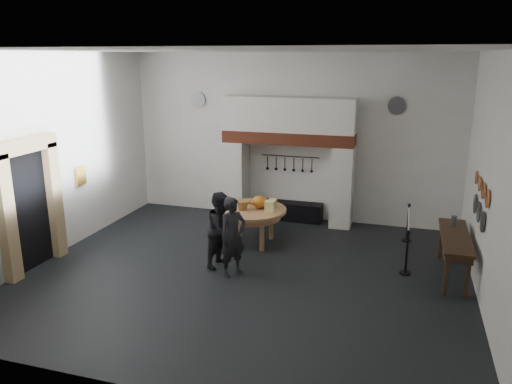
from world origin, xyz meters
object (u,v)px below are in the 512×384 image
(barrier_post_near, at_px, (407,253))
(visitor_near, at_px, (233,237))
(side_table, at_px, (455,237))
(visitor_far, at_px, (222,229))
(iron_range, at_px, (288,211))
(barrier_post_far, at_px, (408,223))
(work_table, at_px, (250,210))

(barrier_post_near, bearing_deg, visitor_near, -162.30)
(side_table, xyz_separation_m, barrier_post_near, (-0.91, -0.15, -0.42))
(visitor_far, bearing_deg, iron_range, 2.79)
(visitor_near, xyz_separation_m, barrier_post_far, (3.42, 3.09, -0.39))
(iron_range, height_order, side_table, side_table)
(side_table, bearing_deg, barrier_post_far, 116.20)
(work_table, distance_m, side_table, 4.59)
(visitor_far, relative_size, barrier_post_near, 1.82)
(side_table, relative_size, barrier_post_near, 2.44)
(barrier_post_far, bearing_deg, visitor_far, -144.84)
(work_table, xyz_separation_m, side_table, (4.55, -0.61, 0.03))
(visitor_near, relative_size, visitor_far, 1.02)
(work_table, relative_size, side_table, 0.78)
(side_table, bearing_deg, visitor_near, -164.07)
(visitor_near, height_order, barrier_post_near, visitor_near)
(visitor_far, bearing_deg, barrier_post_far, -41.64)
(work_table, distance_m, barrier_post_far, 3.86)
(visitor_near, bearing_deg, barrier_post_near, -35.96)
(visitor_near, height_order, visitor_far, visitor_near)
(side_table, bearing_deg, visitor_far, -169.97)
(iron_range, bearing_deg, barrier_post_near, -40.93)
(side_table, height_order, barrier_post_far, same)
(visitor_near, relative_size, side_table, 0.76)
(work_table, height_order, visitor_near, visitor_near)
(iron_range, height_order, visitor_far, visitor_far)
(iron_range, bearing_deg, side_table, -32.57)
(iron_range, relative_size, visitor_far, 1.16)
(visitor_near, bearing_deg, side_table, -37.73)
(visitor_far, bearing_deg, visitor_near, -121.80)
(work_table, height_order, visitor_far, visitor_far)
(iron_range, distance_m, barrier_post_far, 3.28)
(barrier_post_far, bearing_deg, side_table, -63.80)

